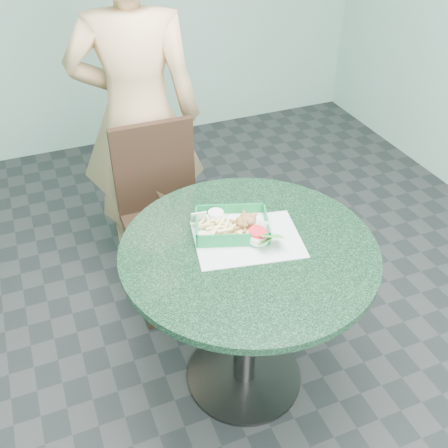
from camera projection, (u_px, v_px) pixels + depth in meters
name	position (u px, v px, depth m)	size (l,w,h in m)	color
floor	(244.00, 376.00, 2.40)	(4.00, 5.00, 0.02)	#303335
cafe_table	(247.00, 284.00, 2.05)	(0.97, 0.97, 0.75)	#363636
dining_chair	(162.00, 206.00, 2.57)	(0.40, 0.40, 0.93)	black
diner_person	(135.00, 90.00, 2.48)	(0.74, 0.49, 2.04)	tan
placemat	(247.00, 243.00, 1.98)	(0.40, 0.30, 0.00)	silver
food_basket	(232.00, 232.00, 2.01)	(0.27, 0.20, 0.06)	#0E6E35
crab_sandwich	(246.00, 224.00, 2.00)	(0.12, 0.12, 0.07)	#E9C779
fries_pile	(218.00, 233.00, 1.97)	(0.12, 0.13, 0.05)	#E9D085
sauce_ramekin	(213.00, 222.00, 2.01)	(0.06, 0.06, 0.03)	white
garnish_cup	(266.00, 234.00, 1.96)	(0.11, 0.11, 0.04)	silver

